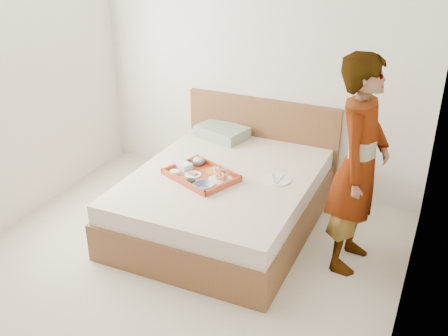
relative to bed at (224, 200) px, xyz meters
name	(u,v)px	position (x,y,z in m)	size (l,w,h in m)	color
ground	(164,283)	(-0.07, -1.00, -0.27)	(3.50, 4.00, 0.01)	beige
wall_back	(258,64)	(-0.07, 1.00, 1.04)	(3.50, 0.01, 2.60)	silver
wall_right	(419,181)	(1.68, -1.00, 1.04)	(0.01, 4.00, 2.60)	silver
bed	(224,200)	(0.00, 0.00, 0.00)	(1.65, 2.00, 0.53)	brown
headboard	(261,142)	(0.00, 0.97, 0.21)	(1.65, 0.06, 0.95)	brown
pillow	(222,132)	(-0.37, 0.78, 0.33)	(0.50, 0.34, 0.12)	#94A798
tray	(201,175)	(-0.16, -0.14, 0.29)	(0.61, 0.44, 0.06)	#BC4B2B
prawn_plate	(220,180)	(0.04, -0.15, 0.29)	(0.21, 0.21, 0.01)	white
navy_bowl_big	(204,186)	(-0.03, -0.34, 0.30)	(0.17, 0.17, 0.04)	navy
sauce_dish	(191,182)	(-0.17, -0.31, 0.30)	(0.09, 0.09, 0.03)	black
meat_plate	(193,175)	(-0.23, -0.16, 0.29)	(0.15, 0.15, 0.01)	white
bread_plate	(214,172)	(-0.08, -0.02, 0.29)	(0.15, 0.15, 0.01)	orange
salad_bowl	(198,162)	(-0.29, 0.06, 0.30)	(0.13, 0.13, 0.04)	navy
plastic_tub	(184,166)	(-0.36, -0.07, 0.31)	(0.13, 0.10, 0.06)	silver
cheese_round	(175,172)	(-0.39, -0.20, 0.30)	(0.09, 0.09, 0.03)	white
dinner_plate	(277,180)	(0.48, 0.09, 0.27)	(0.24, 0.24, 0.01)	white
person	(359,166)	(1.20, -0.08, 0.63)	(0.65, 0.43, 1.79)	silver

